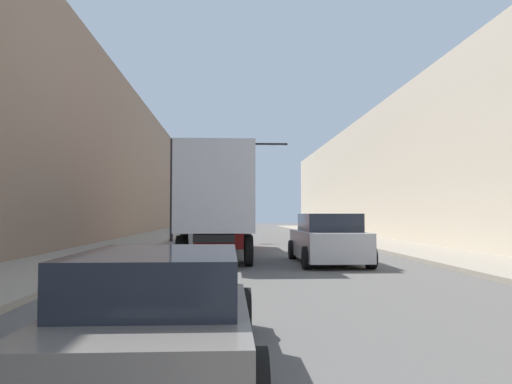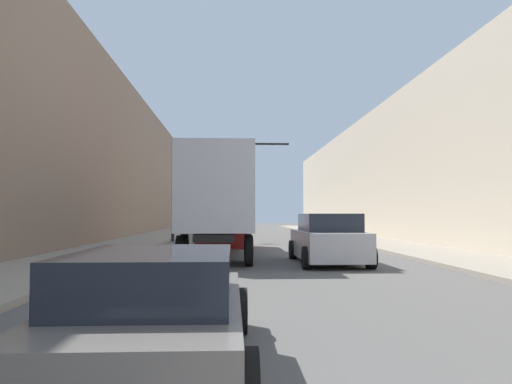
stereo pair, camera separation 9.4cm
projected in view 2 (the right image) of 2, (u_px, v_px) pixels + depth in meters
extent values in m
cube|color=gray|center=(368.00, 241.00, 30.39)|extent=(3.45, 80.00, 0.15)
cube|color=gray|center=(139.00, 241.00, 29.75)|extent=(3.45, 80.00, 0.15)
cube|color=beige|center=(443.00, 167.00, 30.82)|extent=(6.00, 80.00, 9.19)
cube|color=#846B56|center=(60.00, 149.00, 29.78)|extent=(6.00, 80.00, 11.14)
cube|color=silver|center=(218.00, 192.00, 19.61)|extent=(2.52, 9.14, 2.90)
cube|color=black|center=(218.00, 233.00, 19.54)|extent=(1.26, 9.14, 0.24)
cube|color=maroon|center=(221.00, 220.00, 25.51)|extent=(2.52, 2.78, 2.85)
cylinder|color=black|center=(181.00, 251.00, 16.11)|extent=(0.25, 1.00, 1.00)
cylinder|color=black|center=(249.00, 251.00, 16.21)|extent=(0.25, 1.00, 1.00)
cylinder|color=black|center=(184.00, 248.00, 17.30)|extent=(0.25, 1.00, 1.00)
cylinder|color=black|center=(248.00, 248.00, 17.41)|extent=(0.25, 1.00, 1.00)
cylinder|color=black|center=(200.00, 238.00, 25.41)|extent=(0.25, 1.00, 1.00)
cylinder|color=black|center=(243.00, 238.00, 25.52)|extent=(0.25, 1.00, 1.00)
cube|color=slate|center=(157.00, 324.00, 5.44)|extent=(1.81, 4.46, 0.60)
cube|color=#1E232D|center=(154.00, 275.00, 5.24)|extent=(1.59, 2.45, 0.51)
cylinder|color=black|center=(108.00, 312.00, 6.92)|extent=(0.25, 0.64, 0.64)
cylinder|color=black|center=(238.00, 311.00, 7.00)|extent=(0.25, 0.64, 0.64)
cube|color=#B7B7BC|center=(328.00, 244.00, 17.12)|extent=(1.99, 4.86, 0.91)
cube|color=#1E232D|center=(329.00, 222.00, 16.91)|extent=(1.75, 2.67, 0.60)
cylinder|color=black|center=(293.00, 250.00, 18.79)|extent=(0.25, 0.70, 0.70)
cylinder|color=black|center=(345.00, 249.00, 18.88)|extent=(0.25, 0.70, 0.70)
cylinder|color=black|center=(307.00, 258.00, 15.24)|extent=(0.25, 0.70, 0.70)
cylinder|color=black|center=(371.00, 258.00, 15.33)|extent=(0.25, 0.70, 0.70)
cylinder|color=black|center=(173.00, 190.00, 31.27)|extent=(0.20, 0.20, 6.47)
cube|color=black|center=(231.00, 144.00, 31.58)|extent=(7.31, 0.12, 0.12)
cube|color=black|center=(212.00, 152.00, 31.50)|extent=(0.30, 0.24, 0.90)
sphere|color=gold|center=(212.00, 151.00, 31.36)|extent=(0.18, 0.18, 0.18)
cube|color=black|center=(251.00, 152.00, 31.61)|extent=(0.30, 0.24, 0.90)
sphere|color=red|center=(251.00, 147.00, 31.48)|extent=(0.18, 0.18, 0.18)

